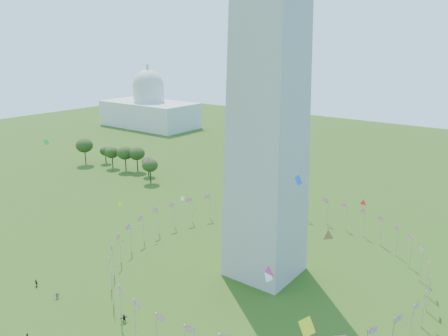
# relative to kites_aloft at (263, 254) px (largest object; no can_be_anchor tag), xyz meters

# --- Properties ---
(flag_ring) EXTENTS (80.24, 80.24, 9.00)m
(flag_ring) POSITION_rel_kites_aloft_xyz_m (-16.60, 27.82, -17.16)
(flag_ring) COLOR silver
(flag_ring) RESTS_ON ground
(capitol_building) EXTENTS (70.00, 35.00, 46.00)m
(capitol_building) POSITION_rel_kites_aloft_xyz_m (-196.60, 157.82, 1.34)
(capitol_building) COLOR beige
(capitol_building) RESTS_ON ground
(kites_aloft) EXTENTS (118.79, 62.68, 41.70)m
(kites_aloft) POSITION_rel_kites_aloft_xyz_m (0.00, 0.00, 0.00)
(kites_aloft) COLOR yellow
(kites_aloft) RESTS_ON ground
(tree_line_west) EXTENTS (56.12, 16.08, 13.22)m
(tree_line_west) POSITION_rel_kites_aloft_xyz_m (-123.88, 68.20, -15.91)
(tree_line_west) COLOR #334D19
(tree_line_west) RESTS_ON ground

